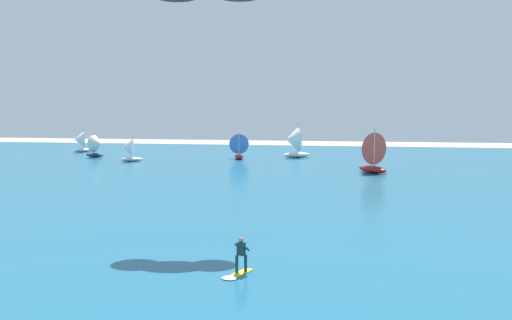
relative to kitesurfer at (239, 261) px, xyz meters
name	(u,v)px	position (x,y,z in m)	size (l,w,h in m)	color
ocean	(309,175)	(0.57, 36.25, -0.65)	(160.00, 90.00, 0.10)	#1E607F
kitesurfer	(239,261)	(0.00, 0.00, 0.00)	(1.29, 2.02, 1.67)	yellow
sailboat_far_right	(369,152)	(7.21, 39.93, 1.77)	(4.46, 4.65, 5.19)	maroon
sailboat_near_shore	(97,146)	(-32.26, 52.03, 1.13)	(3.35, 2.92, 3.78)	navy
sailboat_heeled_over	(80,141)	(-39.20, 60.08, 1.18)	(3.50, 3.29, 3.89)	white
sailboat_trailing	(238,146)	(-10.91, 53.31, 1.25)	(3.19, 3.59, 4.04)	maroon
sailboat_leading	(128,149)	(-25.06, 46.83, 1.07)	(3.25, 2.86, 3.65)	silver
sailboat_mid_left	(293,142)	(-3.26, 56.32, 1.70)	(4.46, 3.99, 5.02)	white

